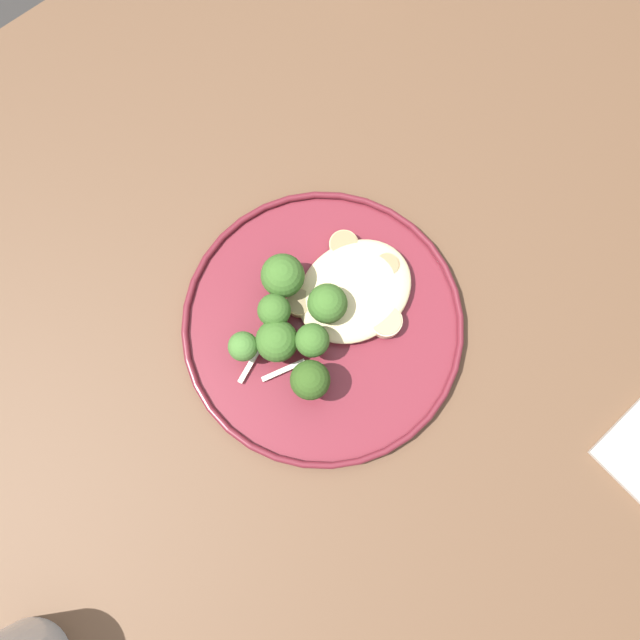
{
  "coord_description": "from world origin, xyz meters",
  "views": [
    {
      "loc": [
        -0.07,
        -0.11,
        1.47
      ],
      "look_at": [
        0.02,
        0.0,
        0.76
      ],
      "focal_mm": 40.09,
      "sensor_mm": 36.0,
      "label": 1
    }
  ],
  "objects_px": {
    "broccoli_floret_front_edge": "(310,380)",
    "broccoli_floret_left_leaning": "(243,347)",
    "seared_scallop_rear_pale": "(344,293)",
    "seared_scallop_half_hidden": "(386,321)",
    "seared_scallop_tiny_bay": "(369,295)",
    "seared_scallop_center_golden": "(386,267)",
    "dinner_plate": "(320,322)",
    "seared_scallop_large_seared": "(344,245)",
    "seared_scallop_front_small": "(348,273)",
    "broccoli_floret_beside_noodles": "(327,304)",
    "broccoli_floret_near_rim": "(277,341)",
    "broccoli_floret_small_sprig": "(283,276)",
    "broccoli_floret_rear_charred": "(274,311)",
    "broccoli_floret_split_head": "(311,342)",
    "seared_scallop_tilted_round": "(300,303)"
  },
  "relations": [
    {
      "from": "seared_scallop_center_golden",
      "to": "broccoli_floret_split_head",
      "type": "distance_m",
      "value": 0.12
    },
    {
      "from": "seared_scallop_front_small",
      "to": "broccoli_floret_left_leaning",
      "type": "xyz_separation_m",
      "value": [
        -0.13,
        -0.0,
        0.02
      ]
    },
    {
      "from": "broccoli_floret_small_sprig",
      "to": "broccoli_floret_rear_charred",
      "type": "xyz_separation_m",
      "value": [
        -0.03,
        -0.02,
        -0.0
      ]
    },
    {
      "from": "dinner_plate",
      "to": "seared_scallop_large_seared",
      "type": "height_order",
      "value": "seared_scallop_large_seared"
    },
    {
      "from": "broccoli_floret_small_sprig",
      "to": "broccoli_floret_left_leaning",
      "type": "distance_m",
      "value": 0.08
    },
    {
      "from": "broccoli_floret_split_head",
      "to": "seared_scallop_tilted_round",
      "type": "bearing_deg",
      "value": 68.04
    },
    {
      "from": "seared_scallop_rear_pale",
      "to": "broccoli_floret_beside_noodles",
      "type": "xyz_separation_m",
      "value": [
        -0.02,
        -0.0,
        0.03
      ]
    },
    {
      "from": "broccoli_floret_left_leaning",
      "to": "seared_scallop_rear_pale",
      "type": "bearing_deg",
      "value": -6.49
    },
    {
      "from": "seared_scallop_rear_pale",
      "to": "seared_scallop_half_hidden",
      "type": "distance_m",
      "value": 0.05
    },
    {
      "from": "seared_scallop_center_golden",
      "to": "broccoli_floret_beside_noodles",
      "type": "distance_m",
      "value": 0.08
    },
    {
      "from": "broccoli_floret_front_edge",
      "to": "broccoli_floret_split_head",
      "type": "relative_size",
      "value": 1.06
    },
    {
      "from": "seared_scallop_rear_pale",
      "to": "seared_scallop_large_seared",
      "type": "xyz_separation_m",
      "value": [
        0.03,
        0.04,
        -0.0
      ]
    },
    {
      "from": "seared_scallop_tiny_bay",
      "to": "seared_scallop_center_golden",
      "type": "bearing_deg",
      "value": 20.89
    },
    {
      "from": "seared_scallop_front_small",
      "to": "broccoli_floret_beside_noodles",
      "type": "bearing_deg",
      "value": -156.47
    },
    {
      "from": "broccoli_floret_rear_charred",
      "to": "broccoli_floret_small_sprig",
      "type": "bearing_deg",
      "value": 39.91
    },
    {
      "from": "seared_scallop_front_small",
      "to": "broccoli_floret_front_edge",
      "type": "bearing_deg",
      "value": -145.65
    },
    {
      "from": "seared_scallop_large_seared",
      "to": "broccoli_floret_split_head",
      "type": "height_order",
      "value": "broccoli_floret_split_head"
    },
    {
      "from": "seared_scallop_rear_pale",
      "to": "broccoli_floret_split_head",
      "type": "xyz_separation_m",
      "value": [
        -0.06,
        -0.02,
        0.03
      ]
    },
    {
      "from": "dinner_plate",
      "to": "broccoli_floret_near_rim",
      "type": "xyz_separation_m",
      "value": [
        -0.05,
        0.01,
        0.03
      ]
    },
    {
      "from": "seared_scallop_half_hidden",
      "to": "dinner_plate",
      "type": "bearing_deg",
      "value": 141.29
    },
    {
      "from": "seared_scallop_front_small",
      "to": "broccoli_floret_small_sprig",
      "type": "distance_m",
      "value": 0.07
    },
    {
      "from": "dinner_plate",
      "to": "seared_scallop_rear_pale",
      "type": "xyz_separation_m",
      "value": [
        0.04,
        0.01,
        0.01
      ]
    },
    {
      "from": "broccoli_floret_split_head",
      "to": "broccoli_floret_rear_charred",
      "type": "bearing_deg",
      "value": 102.58
    },
    {
      "from": "dinner_plate",
      "to": "seared_scallop_large_seared",
      "type": "bearing_deg",
      "value": 35.54
    },
    {
      "from": "seared_scallop_front_small",
      "to": "broccoli_floret_beside_noodles",
      "type": "distance_m",
      "value": 0.05
    },
    {
      "from": "seared_scallop_rear_pale",
      "to": "seared_scallop_half_hidden",
      "type": "height_order",
      "value": "same"
    },
    {
      "from": "broccoli_floret_rear_charred",
      "to": "broccoli_floret_split_head",
      "type": "bearing_deg",
      "value": -77.42
    },
    {
      "from": "seared_scallop_front_small",
      "to": "broccoli_floret_front_edge",
      "type": "distance_m",
      "value": 0.12
    },
    {
      "from": "dinner_plate",
      "to": "seared_scallop_tiny_bay",
      "type": "height_order",
      "value": "seared_scallop_tiny_bay"
    },
    {
      "from": "broccoli_floret_front_edge",
      "to": "broccoli_floret_left_leaning",
      "type": "relative_size",
      "value": 1.26
    },
    {
      "from": "seared_scallop_tiny_bay",
      "to": "seared_scallop_large_seared",
      "type": "distance_m",
      "value": 0.06
    },
    {
      "from": "broccoli_floret_near_rim",
      "to": "broccoli_floret_split_head",
      "type": "relative_size",
      "value": 0.94
    },
    {
      "from": "broccoli_floret_rear_charred",
      "to": "broccoli_floret_beside_noodles",
      "type": "distance_m",
      "value": 0.05
    },
    {
      "from": "dinner_plate",
      "to": "seared_scallop_tiny_bay",
      "type": "distance_m",
      "value": 0.06
    },
    {
      "from": "seared_scallop_rear_pale",
      "to": "seared_scallop_front_small",
      "type": "distance_m",
      "value": 0.02
    },
    {
      "from": "seared_scallop_front_small",
      "to": "seared_scallop_center_golden",
      "type": "bearing_deg",
      "value": -27.47
    },
    {
      "from": "broccoli_floret_beside_noodles",
      "to": "broccoli_floret_split_head",
      "type": "relative_size",
      "value": 1.0
    },
    {
      "from": "dinner_plate",
      "to": "broccoli_floret_front_edge",
      "type": "distance_m",
      "value": 0.08
    },
    {
      "from": "dinner_plate",
      "to": "seared_scallop_front_small",
      "type": "relative_size",
      "value": 9.67
    },
    {
      "from": "dinner_plate",
      "to": "seared_scallop_center_golden",
      "type": "height_order",
      "value": "seared_scallop_center_golden"
    },
    {
      "from": "seared_scallop_large_seared",
      "to": "broccoli_floret_small_sprig",
      "type": "distance_m",
      "value": 0.08
    },
    {
      "from": "broccoli_floret_small_sprig",
      "to": "seared_scallop_front_small",
      "type": "bearing_deg",
      "value": -28.34
    },
    {
      "from": "seared_scallop_center_golden",
      "to": "broccoli_floret_left_leaning",
      "type": "distance_m",
      "value": 0.17
    },
    {
      "from": "seared_scallop_large_seared",
      "to": "seared_scallop_tilted_round",
      "type": "relative_size",
      "value": 1.08
    },
    {
      "from": "broccoli_floret_left_leaning",
      "to": "broccoli_floret_split_head",
      "type": "bearing_deg",
      "value": -33.78
    },
    {
      "from": "seared_scallop_rear_pale",
      "to": "broccoli_floret_small_sprig",
      "type": "bearing_deg",
      "value": 132.69
    },
    {
      "from": "seared_scallop_half_hidden",
      "to": "broccoli_floret_near_rim",
      "type": "height_order",
      "value": "broccoli_floret_near_rim"
    },
    {
      "from": "seared_scallop_tilted_round",
      "to": "broccoli_floret_left_leaning",
      "type": "xyz_separation_m",
      "value": [
        -0.07,
        -0.01,
        0.02
      ]
    },
    {
      "from": "seared_scallop_tiny_bay",
      "to": "seared_scallop_half_hidden",
      "type": "xyz_separation_m",
      "value": [
        -0.0,
        -0.03,
        0.0
      ]
    },
    {
      "from": "seared_scallop_large_seared",
      "to": "broccoli_floret_near_rim",
      "type": "xyz_separation_m",
      "value": [
        -0.12,
        -0.04,
        0.02
      ]
    }
  ]
}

